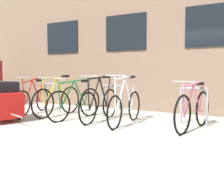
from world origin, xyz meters
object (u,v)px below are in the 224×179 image
object	(u,v)px
bicycle_white	(125,106)
bicycle_green	(75,103)
bicycle_red	(33,99)
bicycle_pink	(194,109)
wooden_bench	(0,93)
bicycle_yellow	(58,100)
bicycle_black	(100,103)
bike_trailer	(3,101)

from	to	relation	value
bicycle_white	bicycle_green	world-z (taller)	bicycle_white
bicycle_red	bicycle_pink	distance (m)	4.33
bicycle_green	wooden_bench	world-z (taller)	bicycle_green
bicycle_white	bicycle_pink	xyz separation A→B (m)	(1.39, 0.21, 0.00)
bicycle_yellow	wooden_bench	world-z (taller)	bicycle_yellow
bicycle_green	wooden_bench	bearing A→B (deg)	163.86
bicycle_black	bike_trailer	world-z (taller)	bicycle_black
bicycle_red	bicycle_pink	world-z (taller)	bicycle_red
bicycle_white	wooden_bench	world-z (taller)	bicycle_white
bicycle_green	bike_trailer	world-z (taller)	bicycle_green
bicycle_green	bicycle_black	world-z (taller)	bicycle_black
bicycle_yellow	bike_trailer	world-z (taller)	bicycle_yellow
bicycle_white	bike_trailer	distance (m)	2.82
bicycle_yellow	bicycle_black	distance (m)	1.35
bicycle_yellow	bike_trailer	bearing A→B (deg)	-114.63
bicycle_white	bicycle_pink	distance (m)	1.41
bicycle_red	bicycle_green	size ratio (longest dim) A/B	0.91
bicycle_red	bike_trailer	size ratio (longest dim) A/B	1.09
bicycle_yellow	bicycle_red	world-z (taller)	bicycle_yellow
bicycle_green	bicycle_pink	size ratio (longest dim) A/B	1.00
bicycle_black	bicycle_pink	bearing A→B (deg)	3.48
bicycle_yellow	bicycle_black	bearing A→B (deg)	-3.32
bicycle_green	bike_trailer	distance (m)	1.65
bicycle_green	bicycle_pink	world-z (taller)	bicycle_green
bicycle_red	wooden_bench	world-z (taller)	bicycle_red
bicycle_yellow	bicycle_red	distance (m)	0.89
bicycle_green	wooden_bench	size ratio (longest dim) A/B	1.01
bicycle_green	bicycle_pink	distance (m)	2.76
bicycle_white	bicycle_black	size ratio (longest dim) A/B	1.02
bicycle_yellow	bicycle_pink	bearing A→B (deg)	0.82
bicycle_red	bike_trailer	bearing A→B (deg)	-75.19
bicycle_yellow	bicycle_pink	size ratio (longest dim) A/B	0.99
bicycle_black	wooden_bench	bearing A→B (deg)	166.62
bicycle_green	bike_trailer	bearing A→B (deg)	-139.39
bicycle_red	wooden_bench	xyz separation A→B (m)	(-2.84, 1.10, -0.01)
bicycle_yellow	bicycle_black	size ratio (longest dim) A/B	1.00
bicycle_red	bicycle_black	distance (m)	2.24
bicycle_red	bicycle_green	bearing A→B (deg)	-6.26
bicycle_green	bicycle_yellow	bearing A→B (deg)	167.77
bicycle_green	bicycle_black	distance (m)	0.66
bicycle_white	bicycle_green	distance (m)	1.35
bicycle_black	bike_trailer	bearing A→B (deg)	-149.01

